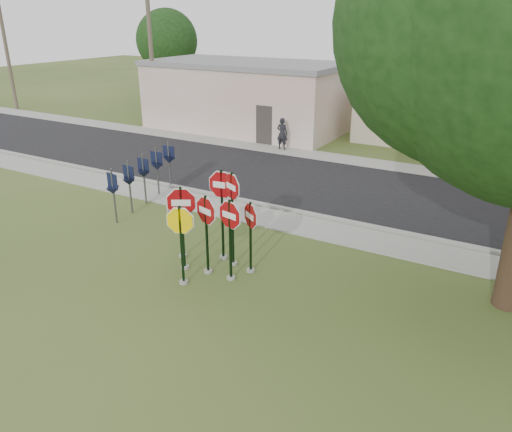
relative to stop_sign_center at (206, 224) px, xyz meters
The scene contains 20 objects.
ground 1.88m from the stop_sign_center, 86.53° to the right, with size 120.00×120.00×0.00m, color #354A1C.
sidewalk_near 4.63m from the stop_sign_center, 89.12° to the left, with size 60.00×1.60×0.06m, color gray.
road 9.01m from the stop_sign_center, 89.56° to the left, with size 60.00×7.00×0.04m, color black.
sidewalk_far 13.27m from the stop_sign_center, 89.71° to the left, with size 60.00×1.60×0.06m, color gray.
curb 5.58m from the stop_sign_center, 89.28° to the left, with size 60.00×0.20×0.14m, color gray.
stop_sign_center is the anchor object (origin of this frame).
stop_sign_yellow 0.88m from the stop_sign_center, 104.51° to the right, with size 0.97×0.40×2.38m.
stop_sign_left 0.76m from the stop_sign_center, 169.76° to the right, with size 1.00×0.61×2.62m.
stop_sign_right 0.78m from the stop_sign_center, ahead, with size 1.06×0.25×2.47m.
stop_sign_back_right 0.92m from the stop_sign_center, 65.06° to the left, with size 0.94×0.49×2.95m.
stop_sign_back_left 1.03m from the stop_sign_center, 96.58° to the left, with size 1.11×0.24×2.91m.
stop_sign_far_right 1.23m from the stop_sign_center, 32.26° to the left, with size 0.85×0.57×2.24m.
stop_sign_far_left 1.33m from the stop_sign_center, 160.81° to the left, with size 0.57×0.99×2.19m.
route_sign_row 6.32m from the stop_sign_center, 147.57° to the left, with size 1.43×4.63×2.00m.
building_stucco 19.11m from the stop_sign_center, 117.87° to the left, with size 12.20×6.20×4.20m.
building_house 21.10m from the stop_sign_center, 84.34° to the left, with size 11.60×11.60×6.20m.
utility_pole_near 20.11m from the stop_sign_center, 134.68° to the left, with size 2.20×0.26×9.50m.
utility_pole_far 31.45m from the stop_sign_center, 153.24° to the left, with size 2.20×0.26×9.00m.
bg_tree_left 30.54m from the stop_sign_center, 131.05° to the left, with size 4.90×4.90×7.35m.
pedestrian 14.10m from the stop_sign_center, 108.69° to the left, with size 0.62×0.41×1.70m, color black.
Camera 1 is at (7.45, -9.15, 6.89)m, focal length 35.00 mm.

